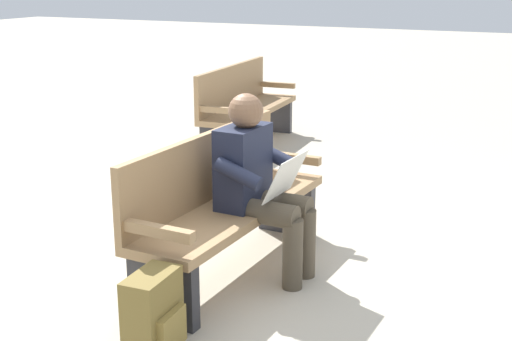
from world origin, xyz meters
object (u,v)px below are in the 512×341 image
person_seated (259,181)px  backpack (154,316)px  bench_near (224,203)px  bench_far (244,106)px

person_seated → backpack: (1.14, -0.05, -0.41)m
bench_near → backpack: bearing=11.7°
person_seated → bench_far: person_seated is taller
bench_near → backpack: bench_near is taller
bench_near → person_seated: 0.29m
bench_far → backpack: bearing=16.6°
bench_near → backpack: size_ratio=4.06×
bench_near → bench_far: 3.38m
bench_near → bench_far: same height
backpack → bench_near: bearing=-170.5°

